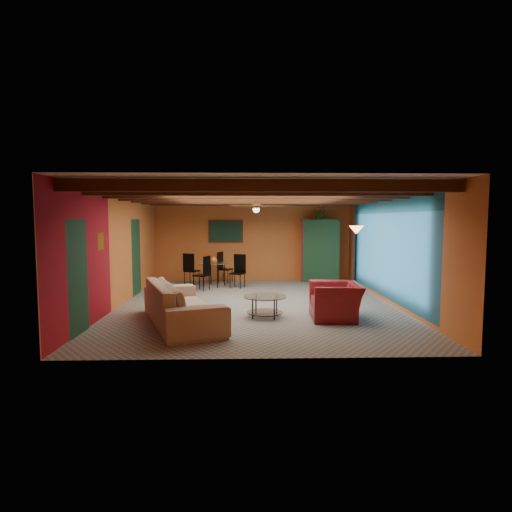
{
  "coord_description": "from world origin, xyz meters",
  "views": [
    {
      "loc": [
        -0.3,
        -10.0,
        2.04
      ],
      "look_at": [
        0.0,
        0.2,
        1.15
      ],
      "focal_mm": 29.37,
      "sensor_mm": 36.0,
      "label": 1
    }
  ],
  "objects_px": {
    "dining_table": "(214,270)",
    "sofa": "(182,303)",
    "potted_plant": "(320,214)",
    "vase": "(214,250)",
    "coffee_table": "(265,306)",
    "floor_lamp": "(356,261)",
    "armoire": "(319,251)",
    "armchair": "(336,301)"
  },
  "relations": [
    {
      "from": "coffee_table",
      "to": "floor_lamp",
      "type": "distance_m",
      "value": 3.45
    },
    {
      "from": "sofa",
      "to": "vase",
      "type": "height_order",
      "value": "vase"
    },
    {
      "from": "armoire",
      "to": "potted_plant",
      "type": "bearing_deg",
      "value": 0.0
    },
    {
      "from": "armchair",
      "to": "floor_lamp",
      "type": "bearing_deg",
      "value": 159.47
    },
    {
      "from": "sofa",
      "to": "vase",
      "type": "bearing_deg",
      "value": -23.87
    },
    {
      "from": "armoire",
      "to": "potted_plant",
      "type": "xyz_separation_m",
      "value": [
        0.0,
        0.0,
        1.23
      ]
    },
    {
      "from": "potted_plant",
      "to": "vase",
      "type": "bearing_deg",
      "value": -164.24
    },
    {
      "from": "sofa",
      "to": "floor_lamp",
      "type": "height_order",
      "value": "floor_lamp"
    },
    {
      "from": "armchair",
      "to": "potted_plant",
      "type": "bearing_deg",
      "value": 176.38
    },
    {
      "from": "dining_table",
      "to": "potted_plant",
      "type": "relative_size",
      "value": 4.14
    },
    {
      "from": "potted_plant",
      "to": "vase",
      "type": "xyz_separation_m",
      "value": [
        -3.41,
        -0.96,
        -1.11
      ]
    },
    {
      "from": "floor_lamp",
      "to": "vase",
      "type": "bearing_deg",
      "value": 154.45
    },
    {
      "from": "armchair",
      "to": "potted_plant",
      "type": "distance_m",
      "value": 5.59
    },
    {
      "from": "dining_table",
      "to": "potted_plant",
      "type": "distance_m",
      "value": 3.94
    },
    {
      "from": "floor_lamp",
      "to": "armchair",
      "type": "bearing_deg",
      "value": -113.52
    },
    {
      "from": "dining_table",
      "to": "potted_plant",
      "type": "height_order",
      "value": "potted_plant"
    },
    {
      "from": "armchair",
      "to": "dining_table",
      "type": "bearing_deg",
      "value": -143.73
    },
    {
      "from": "coffee_table",
      "to": "vase",
      "type": "height_order",
      "value": "vase"
    },
    {
      "from": "dining_table",
      "to": "armoire",
      "type": "relative_size",
      "value": 0.98
    },
    {
      "from": "coffee_table",
      "to": "vase",
      "type": "relative_size",
      "value": 4.34
    },
    {
      "from": "coffee_table",
      "to": "potted_plant",
      "type": "relative_size",
      "value": 1.91
    },
    {
      "from": "sofa",
      "to": "dining_table",
      "type": "height_order",
      "value": "dining_table"
    },
    {
      "from": "dining_table",
      "to": "sofa",
      "type": "bearing_deg",
      "value": -93.69
    },
    {
      "from": "sofa",
      "to": "coffee_table",
      "type": "distance_m",
      "value": 1.74
    },
    {
      "from": "sofa",
      "to": "floor_lamp",
      "type": "bearing_deg",
      "value": -76.32
    },
    {
      "from": "coffee_table",
      "to": "potted_plant",
      "type": "bearing_deg",
      "value": 67.89
    },
    {
      "from": "sofa",
      "to": "armchair",
      "type": "relative_size",
      "value": 2.49
    },
    {
      "from": "sofa",
      "to": "potted_plant",
      "type": "bearing_deg",
      "value": -53.71
    },
    {
      "from": "armoire",
      "to": "coffee_table",
      "type": "bearing_deg",
      "value": -96.6
    },
    {
      "from": "coffee_table",
      "to": "potted_plant",
      "type": "height_order",
      "value": "potted_plant"
    },
    {
      "from": "floor_lamp",
      "to": "vase",
      "type": "relative_size",
      "value": 9.2
    },
    {
      "from": "armoire",
      "to": "vase",
      "type": "distance_m",
      "value": 3.55
    },
    {
      "from": "coffee_table",
      "to": "armoire",
      "type": "distance_m",
      "value": 5.53
    },
    {
      "from": "sofa",
      "to": "armchair",
      "type": "bearing_deg",
      "value": -103.49
    },
    {
      "from": "coffee_table",
      "to": "floor_lamp",
      "type": "bearing_deg",
      "value": 42.04
    },
    {
      "from": "coffee_table",
      "to": "floor_lamp",
      "type": "height_order",
      "value": "floor_lamp"
    },
    {
      "from": "armoire",
      "to": "floor_lamp",
      "type": "height_order",
      "value": "armoire"
    },
    {
      "from": "armchair",
      "to": "floor_lamp",
      "type": "height_order",
      "value": "floor_lamp"
    },
    {
      "from": "armchair",
      "to": "coffee_table",
      "type": "bearing_deg",
      "value": -93.51
    },
    {
      "from": "potted_plant",
      "to": "vase",
      "type": "distance_m",
      "value": 3.71
    },
    {
      "from": "sofa",
      "to": "dining_table",
      "type": "bearing_deg",
      "value": -23.87
    },
    {
      "from": "coffee_table",
      "to": "armoire",
      "type": "height_order",
      "value": "armoire"
    }
  ]
}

